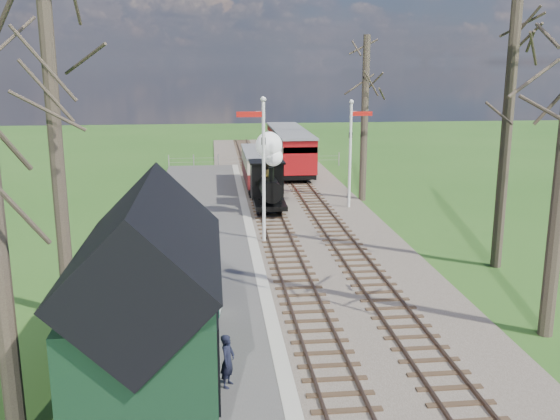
{
  "coord_description": "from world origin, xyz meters",
  "views": [
    {
      "loc": [
        -2.79,
        -9.55,
        7.56
      ],
      "look_at": [
        -0.08,
        15.42,
        1.6
      ],
      "focal_mm": 40.0,
      "sensor_mm": 36.0,
      "label": 1
    }
  ],
  "objects": [
    {
      "name": "fence_line",
      "position": [
        0.3,
        36.0,
        0.55
      ],
      "size": [
        12.6,
        0.08,
        1.0
      ],
      "color": "slate",
      "rests_on": "ground"
    },
    {
      "name": "red_carriage_b",
      "position": [
        2.6,
        36.59,
        1.64
      ],
      "size": [
        2.28,
        5.66,
        2.4
      ],
      "color": "black",
      "rests_on": "ground"
    },
    {
      "name": "coach",
      "position": [
        0.0,
        27.53,
        1.41
      ],
      "size": [
        1.93,
        6.61,
        2.03
      ],
      "color": "black",
      "rests_on": "ground"
    },
    {
      "name": "person",
      "position": [
        -2.57,
        3.72,
        0.84
      ],
      "size": [
        0.47,
        0.55,
        1.28
      ],
      "primitive_type": "imported",
      "rotation": [
        0.0,
        0.0,
        1.16
      ],
      "color": "black",
      "rests_on": "platform"
    },
    {
      "name": "ballast_bed",
      "position": [
        1.3,
        22.0,
        0.05
      ],
      "size": [
        8.0,
        60.0,
        0.1
      ],
      "primitive_type": "cube",
      "color": "brown",
      "rests_on": "ground"
    },
    {
      "name": "locomotive",
      "position": [
        -0.01,
        21.47,
        1.92
      ],
      "size": [
        1.65,
        3.86,
        4.13
      ],
      "color": "black",
      "rests_on": "ground"
    },
    {
      "name": "bare_trees",
      "position": [
        1.33,
        10.1,
        5.21
      ],
      "size": [
        15.51,
        22.39,
        12.0
      ],
      "color": "#382D23",
      "rests_on": "ground"
    },
    {
      "name": "track_near",
      "position": [
        0.0,
        22.0,
        0.1
      ],
      "size": [
        1.6,
        60.0,
        0.15
      ],
      "color": "brown",
      "rests_on": "ground"
    },
    {
      "name": "red_carriage_a",
      "position": [
        2.6,
        31.09,
        1.64
      ],
      "size": [
        2.28,
        5.66,
        2.4
      ],
      "color": "black",
      "rests_on": "ground"
    },
    {
      "name": "bench",
      "position": [
        -3.37,
        2.72,
        0.56
      ],
      "size": [
        0.71,
        1.39,
        0.76
      ],
      "color": "#4C361B",
      "rests_on": "platform"
    },
    {
      "name": "distant_hills",
      "position": [
        1.4,
        64.38,
        -16.21
      ],
      "size": [
        114.4,
        48.0,
        22.02
      ],
      "color": "#385B23",
      "rests_on": "ground"
    },
    {
      "name": "coping_strip",
      "position": [
        -1.2,
        14.0,
        0.1
      ],
      "size": [
        0.4,
        44.0,
        0.21
      ],
      "primitive_type": "cube",
      "color": "#B2AD9E",
      "rests_on": "ground"
    },
    {
      "name": "station_shed",
      "position": [
        -4.3,
        4.0,
        2.27
      ],
      "size": [
        3.25,
        6.3,
        4.78
      ],
      "color": "black",
      "rests_on": "platform"
    },
    {
      "name": "semaphore_far",
      "position": [
        4.37,
        22.0,
        3.35
      ],
      "size": [
        1.22,
        0.24,
        5.72
      ],
      "color": "silver",
      "rests_on": "ground"
    },
    {
      "name": "platform",
      "position": [
        -3.5,
        14.0,
        0.1
      ],
      "size": [
        5.0,
        44.0,
        0.2
      ],
      "primitive_type": "cube",
      "color": "#474442",
      "rests_on": "ground"
    },
    {
      "name": "semaphore_near",
      "position": [
        -0.77,
        16.0,
        3.62
      ],
      "size": [
        1.22,
        0.24,
        6.22
      ],
      "color": "silver",
      "rests_on": "ground"
    },
    {
      "name": "sign_board",
      "position": [
        -2.71,
        8.08,
        0.76
      ],
      "size": [
        0.17,
        0.76,
        1.11
      ],
      "color": "#0F4934",
      "rests_on": "platform"
    },
    {
      "name": "track_far",
      "position": [
        2.6,
        22.0,
        0.1
      ],
      "size": [
        1.6,
        60.0,
        0.15
      ],
      "color": "brown",
      "rests_on": "ground"
    }
  ]
}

